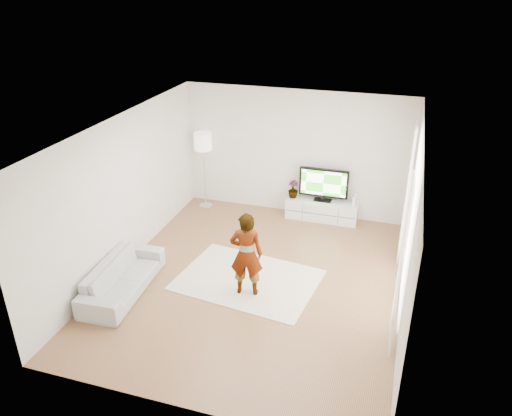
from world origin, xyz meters
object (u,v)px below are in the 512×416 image
(rug, at_px, (248,280))
(player, at_px, (246,254))
(media_console, at_px, (322,210))
(television, at_px, (324,184))
(sofa, at_px, (122,277))
(floor_lamp, at_px, (203,145))

(rug, xyz_separation_m, player, (0.10, -0.37, 0.76))
(media_console, relative_size, television, 1.47)
(sofa, bearing_deg, player, -77.60)
(media_console, relative_size, floor_lamp, 0.89)
(television, relative_size, sofa, 0.56)
(player, distance_m, floor_lamp, 3.70)
(rug, height_order, sofa, sofa)
(television, xyz_separation_m, floor_lamp, (-2.72, -0.15, 0.66))
(media_console, distance_m, rug, 2.90)
(media_console, distance_m, television, 0.63)
(rug, relative_size, floor_lamp, 1.36)
(rug, relative_size, player, 1.60)
(television, xyz_separation_m, player, (-0.72, -3.17, -0.08))
(media_console, relative_size, player, 1.04)
(rug, height_order, floor_lamp, floor_lamp)
(rug, bearing_deg, player, -74.59)
(television, bearing_deg, floor_lamp, -176.88)
(player, bearing_deg, floor_lamp, -67.29)
(floor_lamp, bearing_deg, sofa, -90.79)
(player, xyz_separation_m, sofa, (-2.05, -0.58, -0.49))
(television, distance_m, rug, 3.04)
(media_console, xyz_separation_m, television, (0.00, 0.03, 0.62))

